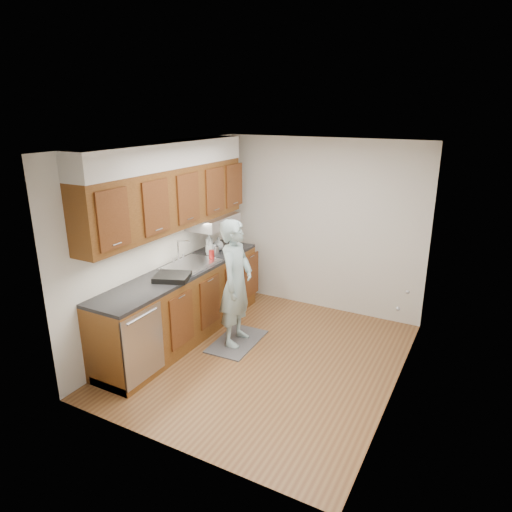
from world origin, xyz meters
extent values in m
plane|color=brown|center=(0.00, 0.00, 0.00)|extent=(3.50, 3.50, 0.00)
plane|color=white|center=(0.00, 0.00, 2.50)|extent=(3.50, 3.50, 0.00)
cube|color=silver|center=(-1.50, 0.00, 1.25)|extent=(0.02, 3.50, 2.50)
cube|color=silver|center=(1.50, 0.00, 1.25)|extent=(0.02, 3.50, 2.50)
cube|color=silver|center=(0.00, 1.75, 1.25)|extent=(3.00, 0.02, 2.50)
cube|color=brown|center=(-1.20, 0.00, 0.45)|extent=(0.60, 2.80, 0.90)
cube|color=black|center=(-1.21, 0.00, 0.92)|extent=(0.63, 2.80, 0.04)
cube|color=#B2B2B7|center=(-1.20, 0.20, 0.89)|extent=(0.48, 0.68, 0.14)
cube|color=#B2B2B7|center=(-1.20, 0.20, 0.94)|extent=(0.52, 0.72, 0.01)
cube|color=#B2B2B7|center=(-0.91, -1.10, 0.47)|extent=(0.03, 0.60, 0.80)
cube|color=brown|center=(-1.33, 0.00, 1.83)|extent=(0.33, 2.80, 0.75)
cube|color=silver|center=(-1.33, 0.00, 2.35)|extent=(0.35, 2.80, 0.30)
cube|color=#A5A5AA|center=(-1.27, 0.85, 1.37)|extent=(0.46, 0.75, 0.16)
cube|color=silver|center=(1.49, 0.30, 1.02)|extent=(0.02, 1.22, 2.05)
cube|color=#58585A|center=(-0.51, 0.18, 0.01)|extent=(0.54, 0.88, 0.02)
imported|color=#94B3B5|center=(-0.51, 0.18, 0.93)|extent=(0.51, 0.69, 1.82)
imported|color=silver|center=(-1.25, 0.71, 1.09)|extent=(0.13, 0.13, 0.30)
imported|color=silver|center=(-1.20, 0.67, 1.05)|extent=(0.11, 0.11, 0.22)
imported|color=silver|center=(-1.23, 0.91, 1.04)|extent=(0.19, 0.19, 0.19)
cylinder|color=red|center=(-1.07, 0.49, 1.01)|extent=(0.09, 0.09, 0.13)
cylinder|color=#A5A5AA|center=(-1.12, 0.69, 1.00)|extent=(0.09, 0.09, 0.13)
cube|color=black|center=(-1.08, -0.35, 0.97)|extent=(0.50, 0.46, 0.06)
camera|label=1|loc=(2.18, -4.33, 2.89)|focal=32.00mm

